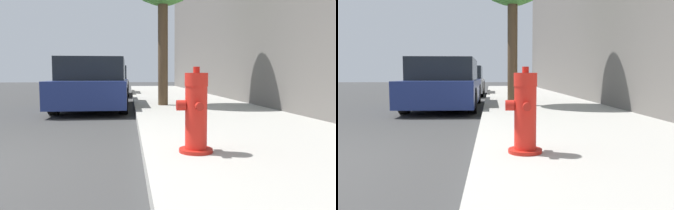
{
  "view_description": "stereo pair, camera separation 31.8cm",
  "coord_description": "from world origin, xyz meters",
  "views": [
    {
      "loc": [
        1.98,
        -2.91,
        0.91
      ],
      "look_at": [
        2.5,
        1.39,
        0.51
      ],
      "focal_mm": 35.0,
      "sensor_mm": 36.0,
      "label": 1
    },
    {
      "loc": [
        2.3,
        -2.94,
        0.91
      ],
      "look_at": [
        2.5,
        1.39,
        0.51
      ],
      "focal_mm": 35.0,
      "sensor_mm": 36.0,
      "label": 2
    }
  ],
  "objects": [
    {
      "name": "parked_car_near",
      "position": [
        1.07,
        6.13,
        0.65
      ],
      "size": [
        1.78,
        4.56,
        1.34
      ],
      "color": "navy",
      "rests_on": "ground_plane"
    },
    {
      "name": "parked_car_mid",
      "position": [
        1.05,
        11.89,
        0.63
      ],
      "size": [
        1.85,
        4.19,
        1.3
      ],
      "color": "#B7B7BC",
      "rests_on": "ground_plane"
    },
    {
      "name": "sidewalk_slab",
      "position": [
        3.65,
        0.0,
        0.08
      ],
      "size": [
        3.05,
        40.0,
        0.15
      ],
      "color": "#A8A59E",
      "rests_on": "ground_plane"
    },
    {
      "name": "fire_hydrant",
      "position": [
        2.63,
        0.19,
        0.53
      ],
      "size": [
        0.36,
        0.36,
        0.83
      ],
      "color": "red",
      "rests_on": "sidewalk_slab"
    }
  ]
}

